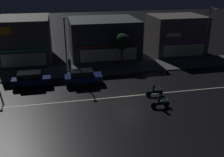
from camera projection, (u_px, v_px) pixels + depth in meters
The scene contains 15 objects.
ground_plane at pixel (130, 96), 27.22m from camera, with size 140.00×140.00×0.00m, color black.
lane_divider_stripe at pixel (130, 96), 27.22m from camera, with size 36.90×0.16×0.01m, color beige.
sidewalk_far at pixel (112, 68), 35.22m from camera, with size 38.84×4.70×0.14m, color #424447.
storefront_left_block at pixel (176, 35), 41.53m from camera, with size 8.17×6.81×6.08m.
storefront_center_block at pixel (103, 37), 40.30m from camera, with size 10.23×8.90×5.76m.
storefront_right_block at pixel (25, 39), 37.82m from camera, with size 7.18×8.65×6.37m.
streetlamp_mid at pixel (65, 39), 32.35m from camera, with size 0.44×1.64×7.26m.
streetlamp_east at pixel (209, 30), 36.67m from camera, with size 0.44×1.64×7.72m.
pedestrian_on_sidewalk at pixel (70, 66), 33.37m from camera, with size 0.38×0.38×1.90m.
street_tree at pixel (122, 42), 35.13m from camera, with size 2.22×2.22×4.47m.
parked_car_near_kerb at pixel (83, 77), 30.00m from camera, with size 4.30×1.98×1.67m.
parked_car_trailing at pixel (31, 79), 29.43m from camera, with size 4.30×1.98×1.67m.
motorcycle_lead at pixel (154, 90), 27.01m from camera, with size 1.90×0.60×1.52m.
motorcycle_following at pixel (160, 102), 24.59m from camera, with size 1.90×0.60×1.52m.
traffic_cone at pixel (165, 72), 33.31m from camera, with size 0.36×0.36×0.55m, color orange.
Camera 1 is at (-6.93, -23.71, 11.74)m, focal length 41.36 mm.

